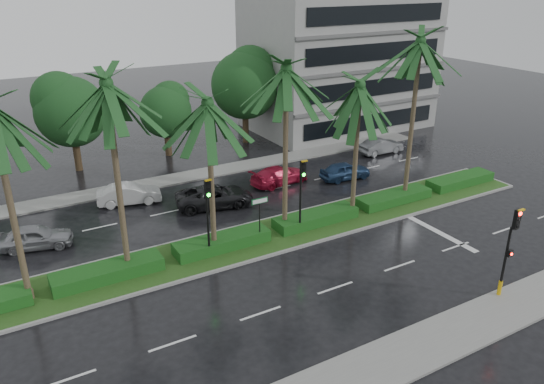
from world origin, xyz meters
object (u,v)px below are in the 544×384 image
car_silver (35,237)px  car_white (129,194)px  signal_median_left (208,207)px  signal_near (509,249)px  car_red (279,175)px  car_grey (381,146)px  car_darkgrey (214,196)px  car_blue (345,171)px  street_sign (260,209)px

car_silver → car_white: bearing=-46.0°
signal_median_left → car_silver: bearing=141.8°
signal_near → car_red: signal_near is taller
signal_near → car_grey: signal_near is taller
car_darkgrey → car_red: 5.64m
car_grey → car_blue: bearing=118.0°
signal_median_left → car_blue: 14.43m
car_grey → car_darkgrey: bearing=100.5°
car_silver → signal_near: bearing=-116.5°
street_sign → car_silver: (-10.50, 5.72, -1.48)m
car_silver → car_darkgrey: bearing=-73.8°
car_grey → car_red: bearing=99.1°
signal_median_left → car_red: signal_median_left is taller
signal_near → car_white: signal_near is taller
signal_near → car_silver: 23.51m
car_silver → car_red: bearing=-69.7°
car_grey → signal_median_left: bearing=115.6°
street_sign → car_red: street_sign is taller
signal_median_left → car_white: signal_median_left is taller
car_red → car_blue: bearing=-115.9°
car_red → car_grey: size_ratio=1.13×
signal_near → car_white: bearing=121.3°
car_white → car_grey: car_white is taller
car_white → signal_near: bearing=-135.7°
signal_median_left → car_darkgrey: signal_median_left is taller
car_white → car_grey: bearing=-77.8°
street_sign → car_darkgrey: (0.00, 5.92, -1.45)m
car_red → car_blue: (4.50, -1.55, 0.00)m
street_sign → car_white: street_sign is taller
street_sign → car_blue: street_sign is taller
signal_near → car_white: (-11.50, 18.89, -1.85)m
signal_median_left → street_sign: bearing=3.5°
car_white → car_blue: (14.50, -3.41, -0.03)m
car_silver → signal_median_left: bearing=-113.0°
car_darkgrey → car_grey: 16.29m
signal_median_left → signal_near: bearing=-44.1°
car_white → car_red: 10.17m
signal_near → car_grey: bearing=64.1°
signal_near → car_red: 17.20m
street_sign → car_white: (-4.50, 9.02, -1.47)m
signal_near → car_grey: 20.79m
signal_median_left → car_red: size_ratio=1.02×
car_blue → signal_near: bearing=173.6°
signal_near → car_silver: (-17.50, 15.59, -1.86)m
signal_near → car_red: (-1.50, 17.03, -1.88)m
car_red → car_white: bearing=72.6°
car_grey → signal_near: bearing=154.6°
car_darkgrey → car_grey: bearing=-67.0°
signal_near → car_darkgrey: signal_near is taller
street_sign → car_silver: 12.05m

